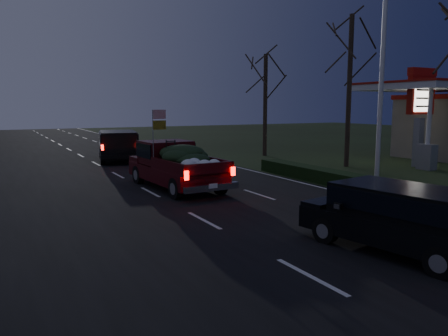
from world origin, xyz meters
name	(u,v)px	position (x,y,z in m)	size (l,w,h in m)	color
ground	(204,221)	(0.00, 0.00, 0.00)	(120.00, 120.00, 0.00)	black
road_asphalt	(204,221)	(0.00, 0.00, 0.01)	(14.00, 120.00, 0.02)	black
hedge_row	(332,177)	(7.80, 3.00, 0.30)	(1.00, 10.00, 0.60)	black
light_pole	(383,59)	(9.50, 2.00, 5.48)	(0.50, 0.90, 9.16)	silver
gas_price_pylon	(421,101)	(16.00, 4.99, 3.77)	(2.00, 0.41, 5.57)	gray
gas_canopy	(429,91)	(18.00, 6.00, 4.35)	(7.10, 6.10, 4.88)	silver
bare_tree_mid	(351,54)	(12.50, 7.00, 6.35)	(3.60, 3.60, 8.50)	black
bare_tree_far	(266,80)	(11.50, 14.00, 5.23)	(3.60, 3.60, 7.00)	black
pickup_truck	(176,162)	(1.27, 5.36, 1.11)	(2.48, 5.76, 2.96)	#3F080E
lead_suv	(118,143)	(1.57, 15.78, 1.17)	(3.26, 5.71, 1.54)	black
rear_suv	(403,213)	(2.85, -4.87, 0.98)	(2.61, 4.76, 1.30)	black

